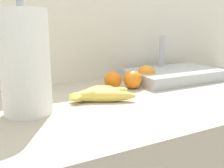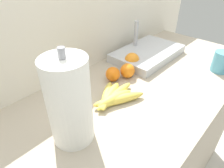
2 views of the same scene
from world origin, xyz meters
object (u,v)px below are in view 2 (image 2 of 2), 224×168
object	(u,v)px
banana_bunch	(114,97)
orange_back_right	(132,60)
orange_front	(128,71)
orange_far_right	(113,74)
mug	(221,62)
sink_basin	(147,53)
paper_towel_roll	(69,102)

from	to	relation	value
banana_bunch	orange_back_right	world-z (taller)	orange_back_right
orange_front	orange_far_right	world-z (taller)	orange_front
orange_far_right	mug	world-z (taller)	mug
orange_back_right	sink_basin	size ratio (longest dim) A/B	0.19
orange_far_right	orange_back_right	distance (m)	0.16
orange_front	paper_towel_roll	xyz separation A→B (m)	(-0.40, -0.10, 0.11)
orange_back_right	sink_basin	bearing A→B (deg)	1.95
orange_front	orange_far_right	bearing A→B (deg)	155.58
orange_back_right	mug	size ratio (longest dim) A/B	0.75
orange_back_right	paper_towel_roll	world-z (taller)	paper_towel_roll
orange_far_right	banana_bunch	bearing A→B (deg)	-136.62
sink_basin	mug	size ratio (longest dim) A/B	3.95
sink_basin	mug	distance (m)	0.37
orange_back_right	paper_towel_roll	size ratio (longest dim) A/B	0.24
orange_far_right	sink_basin	size ratio (longest dim) A/B	0.17
sink_basin	orange_back_right	bearing A→B (deg)	-178.05
orange_back_right	orange_front	bearing A→B (deg)	-153.86
orange_far_right	orange_back_right	world-z (taller)	orange_back_right
orange_back_right	mug	xyz separation A→B (m)	(0.26, -0.35, 0.01)
paper_towel_roll	mug	world-z (taller)	paper_towel_roll
orange_front	sink_basin	xyz separation A→B (m)	(0.24, 0.05, -0.01)
banana_bunch	orange_far_right	bearing A→B (deg)	43.38
orange_far_right	paper_towel_roll	world-z (taller)	paper_towel_roll
banana_bunch	orange_far_right	world-z (taller)	orange_far_right
orange_far_right	mug	bearing A→B (deg)	-38.33
sink_basin	banana_bunch	bearing A→B (deg)	-163.60
orange_front	paper_towel_roll	world-z (taller)	paper_towel_roll
sink_basin	paper_towel_roll	bearing A→B (deg)	-166.85
orange_front	orange_far_right	size ratio (longest dim) A/B	1.03
banana_bunch	orange_far_right	size ratio (longest dim) A/B	3.33
sink_basin	orange_far_right	bearing A→B (deg)	-176.28
orange_far_right	paper_towel_roll	distance (m)	0.37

